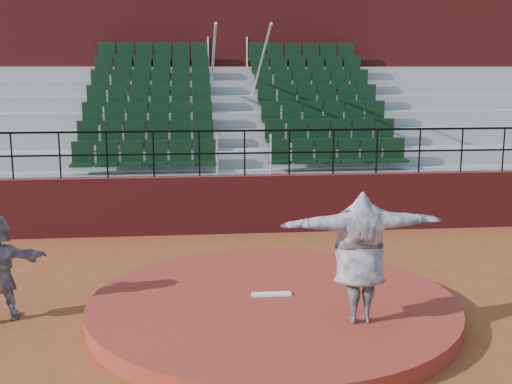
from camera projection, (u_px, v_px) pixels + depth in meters
ground at (273, 314)px, 9.65m from camera, size 90.00×90.00×0.00m
pitchers_mound at (273, 306)px, 9.62m from camera, size 5.50×5.50×0.25m
pitching_rubber at (272, 294)px, 9.74m from camera, size 0.60×0.15×0.03m
boundary_wall at (245, 204)px, 14.41m from camera, size 24.00×0.30×1.30m
wall_railing at (245, 143)px, 14.15m from camera, size 24.04×0.05×1.03m
seating_deck at (234, 149)px, 17.82m from camera, size 24.00×5.97×4.63m
press_box_facade at (225, 72)px, 21.29m from camera, size 24.00×3.00×7.10m
pitcher at (360, 257)px, 8.61m from camera, size 2.23×0.69×1.80m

